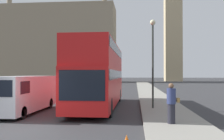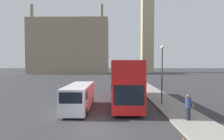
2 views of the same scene
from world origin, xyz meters
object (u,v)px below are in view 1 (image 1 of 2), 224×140
Objects in this scene: white_van at (23,93)px; pedestrian at (171,103)px; street_lamp at (153,50)px; red_double_decker_bus at (99,73)px.

white_van is 3.42× the size of pedestrian.
street_lamp reaches higher than pedestrian.
street_lamp is at bearing 13.59° from white_van.
white_van is at bearing 159.49° from pedestrian.
red_double_decker_bus is 7.47m from pedestrian.
street_lamp is (-0.47, 5.02, 2.88)m from pedestrian.
white_van is at bearing -166.41° from street_lamp.
white_van is 8.90m from pedestrian.
red_double_decker_bus reaches higher than white_van.
street_lamp is at bearing 95.33° from pedestrian.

